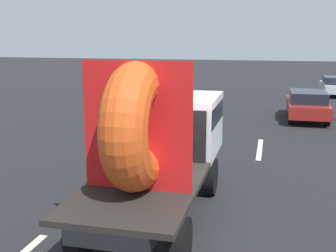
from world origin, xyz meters
TOP-DOWN VIEW (x-y plane):
  - ground_plane at (0.00, 0.00)m, footprint 120.00×120.00m
  - flatbed_truck at (-0.29, 0.40)m, footprint 2.02×5.53m
  - distant_sedan at (3.48, 11.88)m, footprint 1.70×3.97m
  - lane_dash_left_far at (-2.17, 5.56)m, footprint 0.16×2.94m
  - lane_dash_right_far at (1.60, 6.11)m, footprint 0.16×2.74m
  - oncoming_car at (5.79, 20.65)m, footprint 1.56×3.65m

SIDE VIEW (x-z plane):
  - ground_plane at x=0.00m, z-range 0.00..0.00m
  - lane_dash_left_far at x=-2.17m, z-range 0.00..0.01m
  - lane_dash_right_far at x=1.60m, z-range 0.00..0.01m
  - oncoming_car at x=5.79m, z-range 0.04..1.23m
  - distant_sedan at x=3.48m, z-range 0.05..1.34m
  - flatbed_truck at x=-0.29m, z-range -0.01..3.30m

